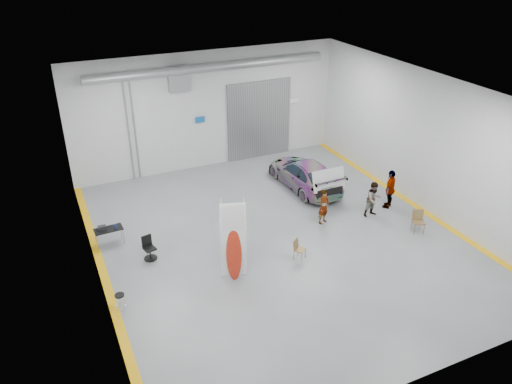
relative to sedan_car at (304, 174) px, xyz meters
name	(u,v)px	position (x,y,z in m)	size (l,w,h in m)	color
ground	(279,238)	(-3.21, -3.63, -0.68)	(16.00, 16.00, 0.00)	slate
room_shell	(261,125)	(-2.97, -1.41, 3.39)	(14.02, 16.18, 6.01)	#BABCBE
sedan_car	(304,174)	(0.00, 0.00, 0.00)	(1.92, 4.72, 1.37)	white
person_a	(324,206)	(-0.94, -3.29, 0.09)	(0.57, 0.37, 1.56)	#936850
person_b	(374,199)	(1.33, -3.67, 0.11)	(0.78, 0.60, 1.59)	teal
person_c	(390,189)	(2.45, -3.34, 0.22)	(1.05, 0.43, 1.82)	brown
surfboard_display	(236,247)	(-5.75, -5.31, 0.62)	(0.88, 0.44, 3.22)	white
folding_chair_near	(300,253)	(-3.14, -5.22, -0.43)	(0.53, 0.58, 0.81)	brown
folding_chair_far	(418,226)	(2.18, -5.58, -0.39)	(0.59, 0.63, 0.96)	brown
shop_stool	(121,303)	(-9.85, -5.36, -0.37)	(0.33, 0.33, 0.64)	black
work_table	(107,229)	(-9.53, -1.19, 0.00)	(1.11, 0.59, 0.89)	gray
office_chair	(149,249)	(-8.27, -2.84, -0.27)	(0.50, 0.52, 0.94)	black
trunk_lid	(329,178)	(0.00, -2.11, 0.70)	(1.60, 0.97, 0.04)	silver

